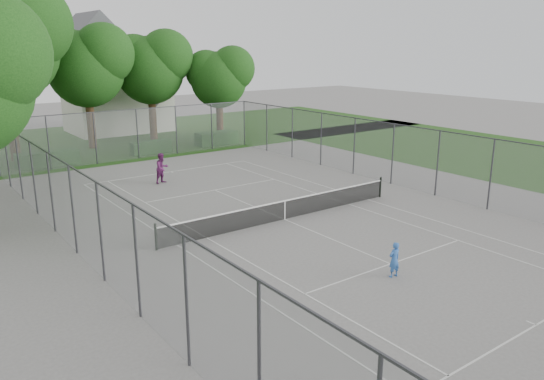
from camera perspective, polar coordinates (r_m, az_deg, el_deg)
ground at (r=24.56m, az=1.38°, el=-3.20°), size 120.00×120.00×0.00m
grass_far at (r=47.29m, az=-18.32°, el=5.07°), size 60.00×20.00×0.00m
grass_right at (r=41.41m, az=26.29°, el=2.88°), size 16.00×40.00×0.00m
court_markings at (r=24.56m, az=1.38°, el=-3.19°), size 11.03×23.83×0.01m
tennis_net at (r=24.40m, az=1.39°, el=-2.06°), size 12.87×0.10×1.10m
perimeter_fence at (r=24.05m, az=1.41°, el=0.89°), size 18.08×34.08×3.52m
tree_far_left at (r=40.35m, az=-26.98°, el=14.42°), size 8.38×7.66×12.05m
tree_far_midleft at (r=43.33m, az=-19.28°, el=12.78°), size 6.58×6.01×9.46m
tree_far_midright at (r=45.47m, az=-12.90°, el=13.00°), size 6.33×5.78×9.10m
tree_far_right at (r=45.73m, az=-5.65°, el=12.18°), size 5.42×4.95×7.79m
hedge_left at (r=38.35m, az=-22.99°, el=3.12°), size 3.93×1.18×0.98m
hedge_mid at (r=40.50m, az=-12.88°, el=4.52°), size 2.99×0.85×0.94m
hedge_right at (r=43.41m, az=-5.98°, el=5.58°), size 3.41×1.25×1.02m
house at (r=51.71m, az=-16.40°, el=10.80°), size 8.51×6.59×10.59m
girl_player at (r=18.96m, az=13.01°, el=-7.31°), size 0.48×0.33×1.27m
woman_player at (r=31.46m, az=-11.74°, el=2.31°), size 1.02×0.89×1.78m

